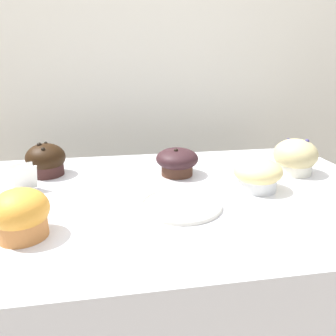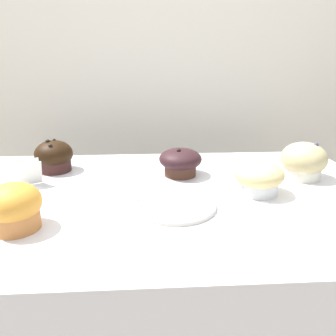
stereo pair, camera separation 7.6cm
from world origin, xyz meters
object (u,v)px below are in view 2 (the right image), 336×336
Objects in this scene: muffin_front_center at (54,157)px; muffin_back_left at (258,177)px; serving_plate at (175,205)px; muffin_front_right at (180,161)px; muffin_back_right at (14,207)px; muffin_front_left at (303,161)px.

muffin_back_left is (0.49, -0.18, -0.00)m from muffin_front_center.
muffin_front_center is at bearing 140.78° from serving_plate.
serving_plate is (0.30, -0.25, -0.03)m from muffin_front_center.
muffin_front_right is at bearing 81.28° from serving_plate.
muffin_front_right reaches higher than serving_plate.
muffin_back_right reaches higher than muffin_back_left.
serving_plate is (-0.34, -0.16, -0.04)m from muffin_front_left.
serving_plate is at bearing -39.22° from muffin_front_center.
muffin_front_center reaches higher than muffin_back_left.
serving_plate is (-0.03, -0.19, -0.03)m from muffin_front_right.
muffin_front_left reaches higher than serving_plate.
muffin_back_left is at bearing -147.66° from muffin_front_left.
muffin_back_left is 1.02× the size of muffin_front_right.
muffin_front_left is at bearing -6.89° from muffin_front_right.
muffin_front_center is 0.32m from muffin_back_right.
muffin_front_left reaches higher than muffin_back_right.
muffin_front_right is 0.65× the size of serving_plate.
muffin_front_center is at bearing 170.68° from muffin_front_right.
muffin_back_left is 0.66× the size of serving_plate.
muffin_front_center reaches higher than muffin_back_right.
muffin_front_center is 0.65m from muffin_front_left.
muffin_back_right is (-0.48, -0.13, 0.00)m from muffin_back_left.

